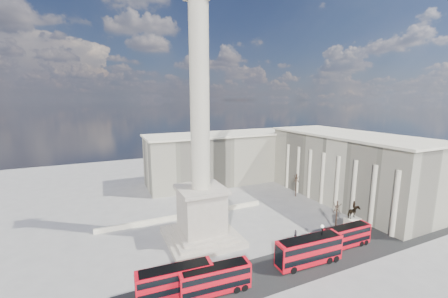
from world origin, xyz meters
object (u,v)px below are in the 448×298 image
at_px(red_bus_d, 347,236).
at_px(pedestrian_walking, 296,234).
at_px(pedestrian_crossing, 308,237).
at_px(nelsons_column, 201,177).
at_px(red_bus_c, 309,250).
at_px(equestrian_statue, 352,224).
at_px(victorian_lamp, 321,240).
at_px(red_bus_a, 175,281).
at_px(red_bus_b, 216,279).
at_px(pedestrian_standing, 338,235).

distance_m(red_bus_d, pedestrian_walking, 9.43).
xyz_separation_m(pedestrian_walking, pedestrian_crossing, (1.73, -1.75, -0.11)).
height_order(nelsons_column, pedestrian_crossing, nelsons_column).
height_order(red_bus_c, pedestrian_crossing, red_bus_c).
height_order(red_bus_d, equestrian_statue, equestrian_statue).
bearing_deg(red_bus_d, victorian_lamp, -167.02).
bearing_deg(red_bus_a, red_bus_b, -16.03).
distance_m(red_bus_b, pedestrian_walking, 22.37).
height_order(red_bus_a, red_bus_d, red_bus_a).
bearing_deg(pedestrian_crossing, victorian_lamp, 130.54).
distance_m(nelsons_column, victorian_lamp, 24.31).
bearing_deg(equestrian_statue, pedestrian_crossing, 165.98).
relative_size(red_bus_a, pedestrian_crossing, 6.67).
bearing_deg(pedestrian_walking, red_bus_b, -150.67).
height_order(nelsons_column, victorian_lamp, nelsons_column).
bearing_deg(pedestrian_walking, nelsons_column, 164.26).
relative_size(red_bus_b, red_bus_d, 1.04).
bearing_deg(red_bus_d, pedestrian_walking, 137.08).
distance_m(red_bus_b, pedestrian_crossing, 23.46).
relative_size(pedestrian_walking, pedestrian_crossing, 1.14).
distance_m(red_bus_a, red_bus_d, 32.98).
distance_m(red_bus_a, pedestrian_crossing, 28.33).
bearing_deg(pedestrian_walking, equestrian_statue, -12.13).
distance_m(nelsons_column, red_bus_a, 19.57).
distance_m(pedestrian_walking, pedestrian_standing, 8.43).
bearing_deg(pedestrian_walking, pedestrian_crossing, -37.25).
height_order(red_bus_d, pedestrian_standing, red_bus_d).
distance_m(red_bus_d, victorian_lamp, 8.39).
xyz_separation_m(red_bus_b, equestrian_statue, (31.78, 4.00, 0.42)).
bearing_deg(red_bus_d, pedestrian_crossing, 137.70).
xyz_separation_m(red_bus_c, victorian_lamp, (2.37, -0.19, 1.45)).
distance_m(red_bus_b, red_bus_c, 17.22).
bearing_deg(victorian_lamp, equestrian_statue, 18.72).
xyz_separation_m(red_bus_d, victorian_lamp, (-8.01, -1.73, 1.83)).
relative_size(nelsons_column, red_bus_b, 4.70).
relative_size(nelsons_column, equestrian_statue, 6.49).
relative_size(red_bus_b, victorian_lamp, 1.56).
height_order(equestrian_statue, pedestrian_standing, equestrian_statue).
distance_m(red_bus_a, red_bus_c, 22.68).
bearing_deg(pedestrian_standing, nelsons_column, -43.82).
distance_m(red_bus_a, victorian_lamp, 25.11).
bearing_deg(pedestrian_standing, equestrian_statue, 156.78).
bearing_deg(red_bus_b, pedestrian_walking, 25.15).
xyz_separation_m(red_bus_b, red_bus_c, (17.21, 0.06, 0.32)).
xyz_separation_m(red_bus_c, equestrian_statue, (14.57, 3.94, 0.10)).
xyz_separation_m(red_bus_a, red_bus_d, (32.98, -0.32, -0.13)).
xyz_separation_m(red_bus_c, red_bus_d, (10.38, 1.54, -0.37)).
relative_size(red_bus_a, pedestrian_standing, 6.09).
relative_size(red_bus_c, victorian_lamp, 1.78).
height_order(red_bus_b, pedestrian_standing, red_bus_b).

